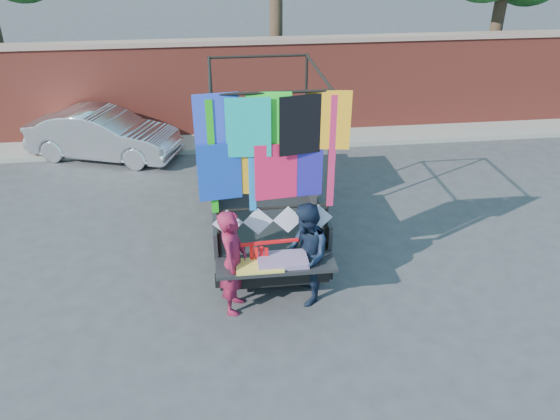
{
  "coord_description": "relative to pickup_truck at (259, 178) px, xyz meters",
  "views": [
    {
      "loc": [
        -0.82,
        -7.48,
        5.48
      ],
      "look_at": [
        0.11,
        0.06,
        1.32
      ],
      "focal_mm": 35.0,
      "sensor_mm": 36.0,
      "label": 1
    }
  ],
  "objects": [
    {
      "name": "pickup_truck",
      "position": [
        0.0,
        0.0,
        0.0
      ],
      "size": [
        2.13,
        5.36,
        3.37
      ],
      "color": "black",
      "rests_on": "ground"
    },
    {
      "name": "ground",
      "position": [
        0.05,
        -2.27,
        -0.85
      ],
      "size": [
        90.0,
        90.0,
        0.0
      ],
      "primitive_type": "plane",
      "color": "#38383A",
      "rests_on": "ground"
    },
    {
      "name": "streamer_bundle",
      "position": [
        -0.17,
        -2.87,
        0.11
      ],
      "size": [
        0.88,
        0.1,
        0.61
      ],
      "color": "red",
      "rests_on": "ground"
    },
    {
      "name": "woman",
      "position": [
        -0.64,
        -2.91,
        0.01
      ],
      "size": [
        0.55,
        0.71,
        1.72
      ],
      "primitive_type": "imported",
      "rotation": [
        0.0,
        0.0,
        1.34
      ],
      "color": "maroon",
      "rests_on": "ground"
    },
    {
      "name": "sedan",
      "position": [
        -3.58,
        3.52,
        -0.24
      ],
      "size": [
        3.96,
        2.46,
        1.23
      ],
      "primitive_type": "imported",
      "rotation": [
        0.0,
        0.0,
        1.24
      ],
      "color": "silver",
      "rests_on": "ground"
    },
    {
      "name": "curb",
      "position": [
        0.05,
        4.03,
        -0.79
      ],
      "size": [
        30.0,
        1.2,
        0.12
      ],
      "primitive_type": "cube",
      "color": "gray",
      "rests_on": "ground"
    },
    {
      "name": "brick_wall",
      "position": [
        0.05,
        4.73,
        0.47
      ],
      "size": [
        30.0,
        0.45,
        2.61
      ],
      "color": "#9B392D",
      "rests_on": "ground"
    },
    {
      "name": "man",
      "position": [
        0.49,
        -2.81,
        -0.01
      ],
      "size": [
        0.68,
        0.86,
        1.69
      ],
      "primitive_type": "imported",
      "rotation": [
        0.0,
        0.0,
        -1.51
      ],
      "color": "#162238",
      "rests_on": "ground"
    }
  ]
}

